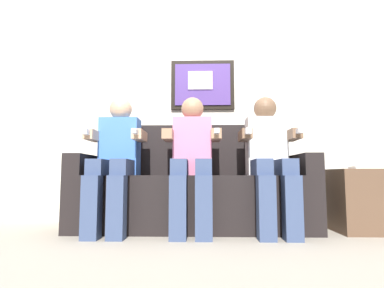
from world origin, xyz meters
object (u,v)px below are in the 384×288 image
at_px(couch, 193,192).
at_px(person_on_right, 269,156).
at_px(spare_remote_on_table, 354,168).
at_px(person_on_left, 116,156).
at_px(person_in_middle, 192,156).
at_px(side_table_right, 360,200).

relative_size(couch, person_on_right, 1.78).
bearing_deg(spare_remote_on_table, person_on_left, -179.18).
bearing_deg(person_in_middle, spare_remote_on_table, 1.19).
bearing_deg(person_in_middle, side_table_right, 2.61).
bearing_deg(side_table_right, person_on_left, -178.20).
xyz_separation_m(person_on_left, person_on_right, (1.23, 0.00, 0.00)).
distance_m(person_on_right, side_table_right, 0.81).
xyz_separation_m(person_on_right, side_table_right, (0.72, 0.06, -0.36)).
bearing_deg(couch, person_on_left, -164.78).
height_order(couch, person_on_left, person_on_left).
height_order(couch, person_in_middle, person_in_middle).
relative_size(couch, side_table_right, 3.96).
distance_m(person_on_left, person_on_right, 1.23).
bearing_deg(side_table_right, couch, 175.47).
relative_size(side_table_right, spare_remote_on_table, 3.85).
bearing_deg(spare_remote_on_table, person_on_right, -177.68).
distance_m(couch, person_on_right, 0.70).
distance_m(side_table_right, spare_remote_on_table, 0.27).
bearing_deg(person_in_middle, person_on_left, -179.96).
distance_m(person_in_middle, person_on_right, 0.62).
distance_m(couch, side_table_right, 1.34).
xyz_separation_m(couch, person_on_right, (0.62, -0.17, 0.29)).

